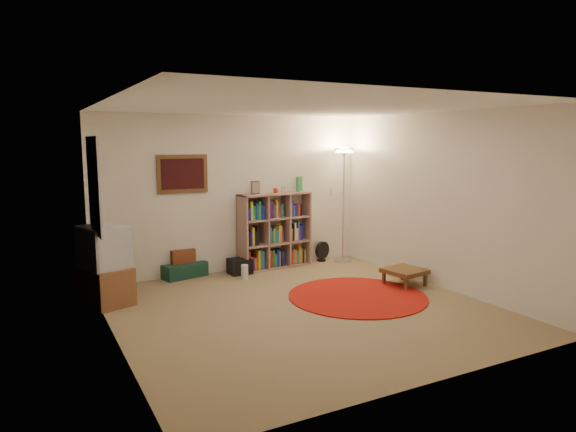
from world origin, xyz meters
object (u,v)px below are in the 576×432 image
Objects in this scene: floor_lamp at (344,168)px; side_table at (405,272)px; suitcase at (182,269)px; bookshelf at (274,232)px; floor_fan at (322,251)px; tv_stand at (105,267)px.

side_table is (-0.03, -1.67, -1.44)m from floor_lamp.
floor_lamp reaches higher than side_table.
suitcase is 3.39m from side_table.
floor_fan is at bearing -5.22° from bookshelf.
side_table is at bearing -62.24° from bookshelf.
side_table is (0.27, -1.86, 0.03)m from floor_fan.
floor_lamp is 1.51m from floor_fan.
suitcase is 1.27× the size of side_table.
floor_lamp reaches higher than tv_stand.
side_table is at bearing -50.06° from suitcase.
bookshelf is 2.25m from side_table.
floor_fan is at bearing -17.24° from suitcase.
tv_stand is 1.70× the size of side_table.
bookshelf reaches higher than floor_fan.
floor_fan is at bearing 149.07° from floor_lamp.
floor_lamp reaches higher than bookshelf.
bookshelf is 1.47× the size of tv_stand.
tv_stand is at bearing -159.29° from suitcase.
bookshelf is at bearing -3.64° from tv_stand.
tv_stand is 1.58m from suitcase.
floor_lamp is at bearing 88.82° from side_table.
bookshelf is 2.87m from tv_stand.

